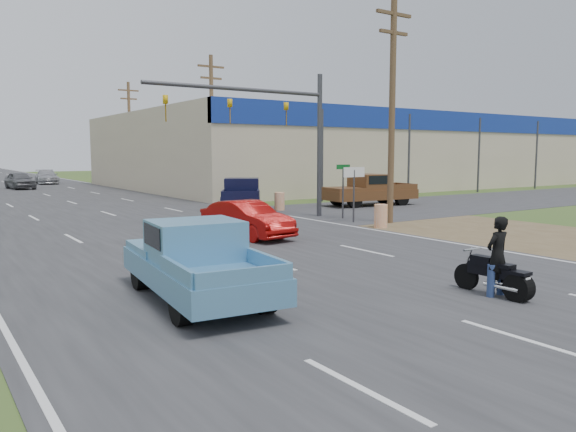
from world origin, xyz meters
TOP-DOWN VIEW (x-y plane):
  - ground at (0.00, 0.00)m, footprint 200.00×200.00m
  - main_road at (0.00, 40.00)m, footprint 15.00×180.00m
  - cross_road at (0.00, 18.00)m, footprint 120.00×10.00m
  - dirt_verge at (11.00, 10.00)m, footprint 8.00×18.00m
  - big_box_store at (32.00, 39.93)m, footprint 50.00×28.10m
  - utility_pole_1 at (9.50, 13.00)m, footprint 2.00×0.28m
  - utility_pole_2 at (9.50, 31.00)m, footprint 2.00×0.28m
  - utility_pole_3 at (9.50, 49.00)m, footprint 2.00×0.28m
  - tree_3 at (55.00, 70.00)m, footprint 8.40×8.40m
  - tree_5 at (30.00, 95.00)m, footprint 7.98×7.98m
  - barrel_0 at (8.00, 12.00)m, footprint 0.56×0.56m
  - barrel_1 at (8.40, 20.50)m, footprint 0.56×0.56m
  - lane_sign at (8.20, 14.00)m, footprint 1.20×0.08m
  - street_name_sign at (8.80, 15.50)m, footprint 0.80×0.08m
  - signal_mast at (5.82, 17.00)m, footprint 9.12×0.40m
  - red_convertible at (1.88, 12.70)m, footprint 2.05×4.31m
  - motorcycle at (2.13, 2.04)m, footprint 0.60×1.95m
  - rider at (2.13, 2.08)m, footprint 0.62×0.41m
  - blue_pickup at (-3.45, 5.57)m, footprint 2.49×5.35m
  - navy_pickup at (7.07, 22.37)m, footprint 4.49×5.58m
  - brown_pickup at (14.38, 19.93)m, footprint 5.93×2.80m
  - distant_car_grey at (-0.50, 48.92)m, footprint 2.29×4.66m
  - distant_car_silver at (3.20, 56.79)m, footprint 2.50×5.16m

SIDE VIEW (x-z plane):
  - ground at x=0.00m, z-range 0.00..0.00m
  - dirt_verge at x=11.00m, z-range 0.00..0.01m
  - cross_road at x=0.00m, z-range 0.00..0.02m
  - main_road at x=0.00m, z-range 0.00..0.02m
  - motorcycle at x=2.13m, z-range -0.06..0.94m
  - barrel_0 at x=8.00m, z-range 0.00..1.00m
  - barrel_1 at x=8.40m, z-range 0.00..1.00m
  - red_convertible at x=1.88m, z-range 0.00..1.36m
  - distant_car_silver at x=3.20m, z-range 0.00..1.45m
  - distant_car_grey at x=-0.50m, z-range 0.00..1.53m
  - rider at x=2.13m, z-range 0.00..1.68m
  - blue_pickup at x=-3.45m, z-range 0.01..1.73m
  - navy_pickup at x=7.07m, z-range 0.01..1.76m
  - brown_pickup at x=14.38m, z-range 0.01..1.91m
  - street_name_sign at x=8.80m, z-range 0.30..2.91m
  - lane_sign at x=8.20m, z-range 0.64..3.16m
  - big_box_store at x=32.00m, z-range 0.01..6.61m
  - signal_mast at x=5.82m, z-range 1.30..8.30m
  - utility_pole_1 at x=9.50m, z-range 0.32..10.32m
  - utility_pole_2 at x=9.50m, z-range 0.32..10.32m
  - utility_pole_3 at x=9.50m, z-range 0.32..10.32m
  - tree_5 at x=30.00m, z-range 0.94..10.82m
  - tree_3 at x=55.00m, z-range 0.99..11.39m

